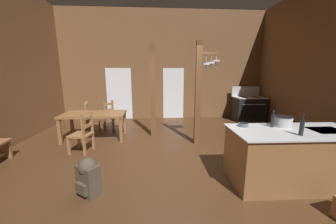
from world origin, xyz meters
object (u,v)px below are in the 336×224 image
(bottle_short_on_counter, at_px, (273,120))
(kitchen_island, at_px, (295,157))
(stockpot_on_counter, at_px, (283,121))
(mixing_bowl_on_counter, at_px, (243,125))
(ladderback_chair_near_window, at_px, (92,116))
(stove_range, at_px, (248,108))
(ladderback_chair_by_post, at_px, (112,116))
(ladderback_chair_at_table_end, at_px, (83,134))
(bottle_tall_on_counter, at_px, (302,127))
(dining_table, at_px, (94,116))
(backpack, at_px, (88,176))

(bottle_short_on_counter, bearing_deg, kitchen_island, -35.34)
(stockpot_on_counter, xyz_separation_m, mixing_bowl_on_counter, (-0.69, 0.04, -0.06))
(bottle_short_on_counter, bearing_deg, stockpot_on_counter, 4.95)
(kitchen_island, relative_size, ladderback_chair_near_window, 2.29)
(stove_range, distance_m, stockpot_on_counter, 4.37)
(ladderback_chair_near_window, bearing_deg, stove_range, 8.98)
(kitchen_island, height_order, ladderback_chair_by_post, ladderback_chair_by_post)
(kitchen_island, xyz_separation_m, ladderback_chair_at_table_end, (-4.03, 1.53, -0.01))
(ladderback_chair_near_window, xyz_separation_m, bottle_tall_on_counter, (4.28, -3.65, 0.61))
(stockpot_on_counter, xyz_separation_m, bottle_tall_on_counter, (-0.05, -0.48, 0.04))
(ladderback_chair_near_window, relative_size, mixing_bowl_on_counter, 5.59)
(dining_table, distance_m, stockpot_on_counter, 4.57)
(ladderback_chair_near_window, bearing_deg, ladderback_chair_by_post, -1.91)
(ladderback_chair_near_window, xyz_separation_m, ladderback_chair_at_table_end, (0.41, -1.88, 0.00))
(mixing_bowl_on_counter, bearing_deg, bottle_short_on_counter, -6.92)
(stove_range, bearing_deg, ladderback_chair_at_table_end, -152.54)
(stockpot_on_counter, height_order, mixing_bowl_on_counter, stockpot_on_counter)
(dining_table, relative_size, ladderback_chair_at_table_end, 1.81)
(mixing_bowl_on_counter, bearing_deg, stockpot_on_counter, -3.47)
(stove_range, xyz_separation_m, stockpot_on_counter, (-1.46, -4.08, 0.54))
(stove_range, xyz_separation_m, ladderback_chair_near_window, (-5.79, -0.92, -0.03))
(kitchen_island, distance_m, ladderback_chair_near_window, 5.60)
(stockpot_on_counter, bearing_deg, ladderback_chair_by_post, 139.41)
(kitchen_island, distance_m, mixing_bowl_on_counter, 0.98)
(bottle_tall_on_counter, relative_size, bottle_short_on_counter, 1.09)
(ladderback_chair_by_post, relative_size, ladderback_chair_at_table_end, 1.00)
(ladderback_chair_at_table_end, height_order, bottle_short_on_counter, bottle_short_on_counter)
(stockpot_on_counter, bearing_deg, ladderback_chair_near_window, 143.79)
(dining_table, xyz_separation_m, mixing_bowl_on_counter, (3.26, -2.22, 0.31))
(bottle_short_on_counter, bearing_deg, mixing_bowl_on_counter, 173.08)
(dining_table, bearing_deg, bottle_tall_on_counter, -35.15)
(dining_table, bearing_deg, backpack, -74.88)
(stove_range, bearing_deg, bottle_short_on_counter, -112.06)
(backpack, xyz_separation_m, bottle_tall_on_counter, (3.19, -0.12, 0.74))
(mixing_bowl_on_counter, distance_m, bottle_tall_on_counter, 0.83)
(bottle_short_on_counter, bearing_deg, dining_table, 148.67)
(ladderback_chair_near_window, distance_m, ladderback_chair_by_post, 0.66)
(ladderback_chair_at_table_end, xyz_separation_m, backpack, (0.68, -1.65, -0.14))
(stove_range, bearing_deg, backpack, -136.63)
(ladderback_chair_at_table_end, height_order, bottle_tall_on_counter, bottle_tall_on_counter)
(ladderback_chair_at_table_end, distance_m, mixing_bowl_on_counter, 3.50)
(ladderback_chair_by_post, distance_m, bottle_tall_on_counter, 5.16)
(backpack, bearing_deg, stockpot_on_counter, 6.30)
(kitchen_island, height_order, ladderback_chair_near_window, ladderback_chair_near_window)
(ladderback_chair_near_window, bearing_deg, kitchen_island, -37.51)
(kitchen_island, bearing_deg, bottle_short_on_counter, 144.66)
(stockpot_on_counter, bearing_deg, mixing_bowl_on_counter, 176.53)
(ladderback_chair_near_window, height_order, mixing_bowl_on_counter, mixing_bowl_on_counter)
(dining_table, bearing_deg, ladderback_chair_near_window, 112.71)
(bottle_tall_on_counter, bearing_deg, ladderback_chair_at_table_end, 155.44)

